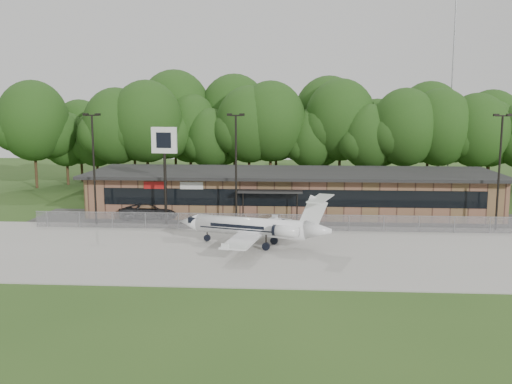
# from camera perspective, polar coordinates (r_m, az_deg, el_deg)

# --- Properties ---
(ground) EXTENTS (160.00, 160.00, 0.00)m
(ground) POSITION_cam_1_polar(r_m,az_deg,el_deg) (35.74, 3.44, -9.23)
(ground) COLOR #2B4C1B
(ground) RESTS_ON ground
(apron) EXTENTS (64.00, 18.00, 0.08)m
(apron) POSITION_cam_1_polar(r_m,az_deg,el_deg) (43.40, 3.51, -5.91)
(apron) COLOR #9E9B93
(apron) RESTS_ON ground
(parking_lot) EXTENTS (50.00, 9.00, 0.06)m
(parking_lot) POSITION_cam_1_polar(r_m,az_deg,el_deg) (54.61, 3.57, -2.86)
(parking_lot) COLOR #383835
(parking_lot) RESTS_ON ground
(terminal) EXTENTS (41.00, 11.65, 4.30)m
(terminal) POSITION_cam_1_polar(r_m,az_deg,el_deg) (58.60, 3.60, 0.07)
(terminal) COLOR brown
(terminal) RESTS_ON ground
(fence) EXTENTS (46.00, 0.04, 1.52)m
(fence) POSITION_cam_1_polar(r_m,az_deg,el_deg) (50.05, 3.56, -3.07)
(fence) COLOR gray
(fence) RESTS_ON ground
(treeline) EXTENTS (72.00, 12.00, 15.00)m
(treeline) POSITION_cam_1_polar(r_m,az_deg,el_deg) (76.07, 3.69, 6.10)
(treeline) COLOR #153C13
(treeline) RESTS_ON ground
(radio_mast) EXTENTS (0.20, 0.20, 25.00)m
(radio_mast) POSITION_cam_1_polar(r_m,az_deg,el_deg) (84.87, 18.96, 9.31)
(radio_mast) COLOR gray
(radio_mast) RESTS_ON ground
(light_pole_left) EXTENTS (1.55, 0.30, 10.23)m
(light_pole_left) POSITION_cam_1_polar(r_m,az_deg,el_deg) (53.87, -15.93, 3.06)
(light_pole_left) COLOR black
(light_pole_left) RESTS_ON ground
(light_pole_mid) EXTENTS (1.55, 0.30, 10.23)m
(light_pole_mid) POSITION_cam_1_polar(r_m,az_deg,el_deg) (51.00, -2.01, 3.08)
(light_pole_mid) COLOR black
(light_pole_mid) RESTS_ON ground
(light_pole_right) EXTENTS (1.55, 0.30, 10.23)m
(light_pole_right) POSITION_cam_1_polar(r_m,az_deg,el_deg) (53.80, 23.19, 2.68)
(light_pole_right) COLOR black
(light_pole_right) RESTS_ON ground
(business_jet) EXTENTS (12.63, 11.34, 4.28)m
(business_jet) POSITION_cam_1_polar(r_m,az_deg,el_deg) (44.30, 0.03, -3.61)
(business_jet) COLOR white
(business_jet) RESTS_ON ground
(suv) EXTENTS (6.23, 3.55, 1.64)m
(suv) POSITION_cam_1_polar(r_m,az_deg,el_deg) (56.29, -10.51, -1.82)
(suv) COLOR #313133
(suv) RESTS_ON ground
(pole_sign) EXTENTS (2.37, 0.56, 9.00)m
(pole_sign) POSITION_cam_1_polar(r_m,az_deg,el_deg) (52.26, -9.15, 4.12)
(pole_sign) COLOR black
(pole_sign) RESTS_ON ground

